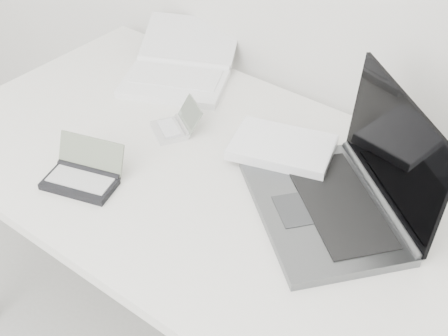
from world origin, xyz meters
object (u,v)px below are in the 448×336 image
Objects in this scene: laptop_large at (329,182)px; palmtop_charcoal at (83,176)px; desk at (245,200)px; netbook_open_white at (179,70)px.

palmtop_charcoal is (-0.46, -0.30, -0.03)m from laptop_large.
desk is 2.84× the size of laptop_large.
desk is 0.21m from laptop_large.
desk is 8.34× the size of palmtop_charcoal.
netbook_open_white is (-0.60, 0.19, -0.02)m from laptop_large.
netbook_open_white is 2.31× the size of palmtop_charcoal.
laptop_large is at bearing 25.82° from desk.
laptop_large is 1.27× the size of netbook_open_white.
desk is at bearing 19.03° from palmtop_charcoal.
desk is 0.52m from netbook_open_white.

